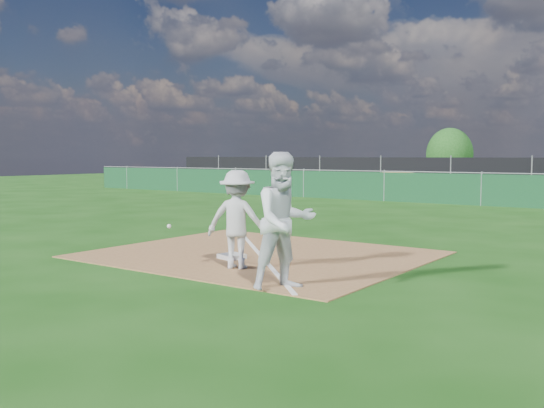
{
  "coord_description": "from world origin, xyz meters",
  "views": [
    {
      "loc": [
        6.94,
        -8.22,
        1.92
      ],
      "look_at": [
        0.31,
        1.0,
        1.0
      ],
      "focal_mm": 40.0,
      "sensor_mm": 36.0,
      "label": 1
    }
  ],
  "objects": [
    {
      "name": "play_at_first",
      "position": [
        0.58,
        -0.38,
        0.85
      ],
      "size": [
        2.14,
        0.95,
        1.65
      ],
      "color": "silver",
      "rests_on": "infield_dirt"
    },
    {
      "name": "black_fence",
      "position": [
        0.0,
        23.0,
        0.9
      ],
      "size": [
        46.0,
        0.04,
        1.8
      ],
      "primitive_type": "cube",
      "color": "black",
      "rests_on": "ground"
    },
    {
      "name": "dirt_mound",
      "position": [
        -5.0,
        18.5,
        0.58
      ],
      "size": [
        3.38,
        2.6,
        1.17
      ],
      "primitive_type": "ellipsoid",
      "color": "olive",
      "rests_on": "ground"
    },
    {
      "name": "green_fence",
      "position": [
        0.0,
        15.0,
        0.6
      ],
      "size": [
        44.0,
        0.05,
        1.2
      ],
      "primitive_type": "cube",
      "color": "#103C1F",
      "rests_on": "ground"
    },
    {
      "name": "infield_dirt",
      "position": [
        0.0,
        1.0,
        0.01
      ],
      "size": [
        6.0,
        5.0,
        0.02
      ],
      "primitive_type": "cube",
      "color": "olive",
      "rests_on": "ground"
    },
    {
      "name": "foul_line",
      "position": [
        0.0,
        1.0,
        0.03
      ],
      "size": [
        5.01,
        5.01,
        0.01
      ],
      "primitive_type": "cube",
      "rotation": [
        0.0,
        0.0,
        0.79
      ],
      "color": "white",
      "rests_on": "infield_dirt"
    },
    {
      "name": "tree_left",
      "position": [
        -7.89,
        33.77,
        1.97
      ],
      "size": [
        3.23,
        3.23,
        3.83
      ],
      "color": "#382316",
      "rests_on": "ground"
    },
    {
      "name": "runner",
      "position": [
        2.09,
        -1.17,
        0.98
      ],
      "size": [
        1.12,
        1.2,
        1.96
      ],
      "primitive_type": "imported",
      "rotation": [
        0.0,
        0.0,
        1.05
      ],
      "color": "silver",
      "rests_on": "ground"
    },
    {
      "name": "ground",
      "position": [
        0.0,
        10.0,
        0.0
      ],
      "size": [
        90.0,
        90.0,
        0.0
      ],
      "primitive_type": "plane",
      "color": "#15460F",
      "rests_on": "ground"
    },
    {
      "name": "car_mid",
      "position": [
        -2.55,
        27.1,
        0.85
      ],
      "size": [
        5.25,
        2.3,
        1.68
      ],
      "primitive_type": "imported",
      "rotation": [
        0.0,
        0.0,
        1.46
      ],
      "color": "black",
      "rests_on": "parking_lot"
    },
    {
      "name": "car_left",
      "position": [
        -7.59,
        26.51,
        0.67
      ],
      "size": [
        4.11,
        2.26,
        1.33
      ],
      "primitive_type": "imported",
      "rotation": [
        0.0,
        0.0,
        1.76
      ],
      "color": "#B3B5BB",
      "rests_on": "parking_lot"
    },
    {
      "name": "first_base",
      "position": [
        -0.1,
        0.29,
        0.06
      ],
      "size": [
        0.49,
        0.49,
        0.08
      ],
      "primitive_type": "cube",
      "rotation": [
        0.0,
        0.0,
        -0.27
      ],
      "color": "silver",
      "rests_on": "infield_dirt"
    }
  ]
}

